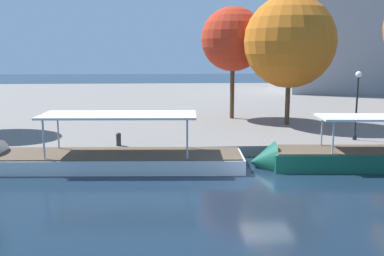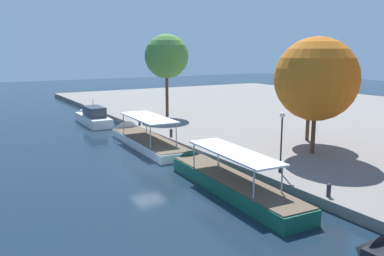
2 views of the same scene
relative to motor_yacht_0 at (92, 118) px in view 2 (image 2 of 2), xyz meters
The scene contains 11 objects.
ground_plane 23.74m from the motor_yacht_0, ahead, with size 220.00×220.00×0.00m, color #142333.
motor_yacht_0 is the anchor object (origin of this frame).
tour_boat_1 14.88m from the motor_yacht_0, ahead, with size 15.03×3.94×4.41m.
tour_boat_2 30.39m from the motor_yacht_0, ahead, with size 14.95×3.47×3.79m.
mooring_bollard_0 16.08m from the motor_yacht_0, 13.20° to the left, with size 0.33×0.33×0.84m.
mooring_bollard_1 36.61m from the motor_yacht_0, ahead, with size 0.30×0.30×0.85m.
mooring_bollard_2 8.49m from the motor_yacht_0, 24.69° to the left, with size 0.30×0.30×0.84m.
lamp_post 31.55m from the motor_yacht_0, ahead, with size 0.40×0.40×4.52m.
tree_0 31.21m from the motor_yacht_0, 21.31° to the left, with size 7.19×7.19×10.12m.
tree_1 13.07m from the motor_yacht_0, 73.22° to the left, with size 6.04×6.04×11.22m.
tree_2 29.46m from the motor_yacht_0, 30.83° to the left, with size 5.47×5.47×9.56m.
Camera 2 is at (28.63, -13.06, 9.53)m, focal length 37.37 mm.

